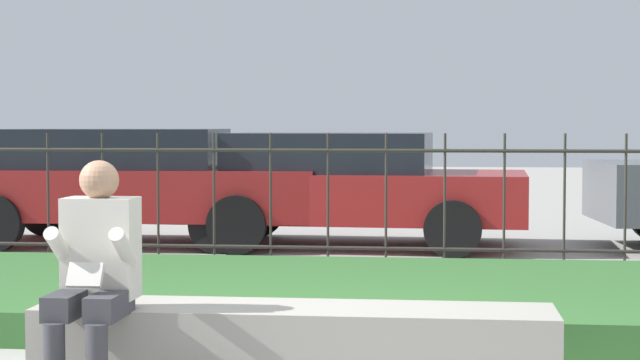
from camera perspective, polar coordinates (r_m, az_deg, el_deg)
stone_bench at (r=5.89m, az=-1.39°, el=-9.04°), size 2.82×0.56×0.43m
person_seated_reader at (r=5.74m, az=-11.93°, el=-4.63°), size 0.42×0.73×1.23m
grass_berm at (r=8.09m, az=0.92°, el=-6.27°), size 9.55×3.08×0.23m
iron_fence at (r=9.90m, az=1.98°, el=-1.16°), size 7.55×0.03×1.33m
car_parked_center at (r=12.39m, az=1.11°, el=-0.29°), size 4.23×2.14×1.32m
car_parked_left at (r=12.79m, az=-10.09°, el=-0.11°), size 4.44×2.14×1.36m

